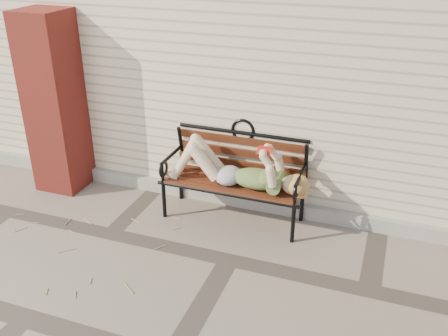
% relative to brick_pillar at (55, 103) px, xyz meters
% --- Properties ---
extents(ground, '(80.00, 80.00, 0.00)m').
position_rel_brick_pillar_xyz_m(ground, '(2.30, -0.75, -1.00)').
color(ground, '#79695D').
rests_on(ground, ground).
extents(house_wall, '(8.00, 4.00, 3.00)m').
position_rel_brick_pillar_xyz_m(house_wall, '(2.30, 2.25, 0.50)').
color(house_wall, beige).
rests_on(house_wall, ground).
extents(foundation_strip, '(8.00, 0.10, 0.15)m').
position_rel_brick_pillar_xyz_m(foundation_strip, '(2.30, 0.22, -0.93)').
color(foundation_strip, '#A39E93').
rests_on(foundation_strip, ground).
extents(brick_pillar, '(0.50, 0.50, 2.00)m').
position_rel_brick_pillar_xyz_m(brick_pillar, '(0.00, 0.00, 0.00)').
color(brick_pillar, maroon).
rests_on(brick_pillar, ground).
extents(garden_bench, '(1.54, 0.61, 1.00)m').
position_rel_brick_pillar_xyz_m(garden_bench, '(2.09, 0.04, -0.44)').
color(garden_bench, black).
rests_on(garden_bench, ground).
extents(reading_woman, '(1.46, 0.33, 0.46)m').
position_rel_brick_pillar_xyz_m(reading_woman, '(2.11, -0.08, -0.41)').
color(reading_woman, '#093940').
rests_on(reading_woman, ground).
extents(straw_scatter, '(3.09, 1.68, 0.01)m').
position_rel_brick_pillar_xyz_m(straw_scatter, '(0.80, -1.07, -0.99)').
color(straw_scatter, tan).
rests_on(straw_scatter, ground).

